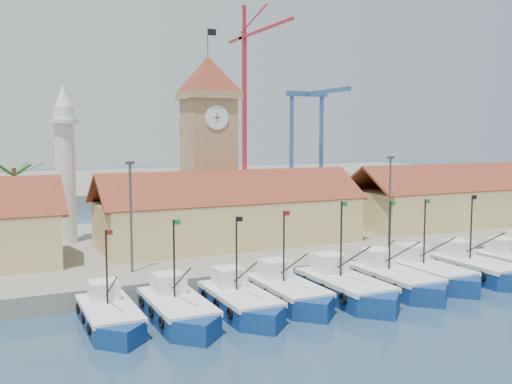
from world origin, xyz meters
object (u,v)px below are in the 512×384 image
boat_0 (110,318)px  minaret (65,163)px  boat_5 (396,282)px  clock_tower (209,141)px

boat_0 → minaret: size_ratio=0.55×
boat_5 → clock_tower: 26.99m
clock_tower → minaret: bearing=172.4°
boat_0 → clock_tower: clock_tower is taller
boat_5 → minaret: minaret is taller
clock_tower → boat_0: bearing=-124.4°
clock_tower → minaret: size_ratio=1.39×
boat_5 → boat_0: bearing=177.9°
clock_tower → boat_5: bearing=-72.9°
boat_0 → minaret: (0.48, 24.65, 9.03)m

